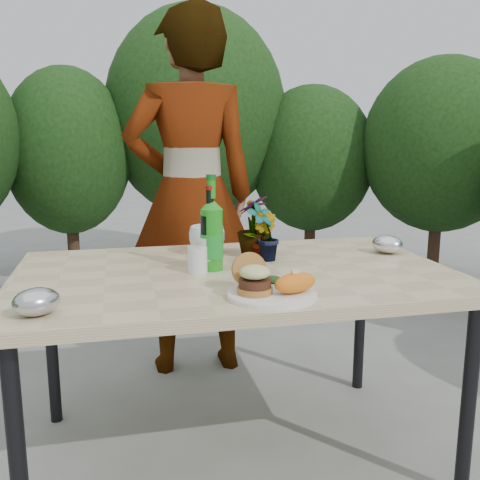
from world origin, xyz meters
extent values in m
plane|color=slate|center=(0.00, 0.00, 0.00)|extent=(80.00, 80.00, 0.00)
cube|color=tan|center=(0.00, 0.00, 0.73)|extent=(1.60, 1.00, 0.04)
cylinder|color=black|center=(-0.72, -0.42, 0.35)|extent=(0.05, 0.05, 0.71)
cylinder|color=black|center=(0.72, -0.42, 0.35)|extent=(0.05, 0.05, 0.71)
cylinder|color=black|center=(-0.72, 0.42, 0.35)|extent=(0.05, 0.05, 0.71)
cylinder|color=black|center=(0.72, 0.42, 0.35)|extent=(0.05, 0.05, 0.71)
cylinder|color=#382316|center=(-0.80, 2.80, 0.21)|extent=(0.10, 0.10, 0.42)
ellipsoid|color=#1E4316|center=(-0.80, 2.80, 1.11)|extent=(1.03, 1.03, 1.37)
cylinder|color=#382316|center=(0.30, 3.00, 0.25)|extent=(0.10, 0.10, 0.50)
ellipsoid|color=#1E4316|center=(0.30, 3.00, 1.43)|extent=(1.60, 1.60, 1.86)
cylinder|color=#382316|center=(1.30, 2.70, 0.19)|extent=(0.10, 0.10, 0.38)
ellipsoid|color=#1E4316|center=(1.30, 2.70, 1.03)|extent=(1.11, 1.11, 1.30)
cylinder|color=#382316|center=(2.20, 2.10, 0.22)|extent=(0.10, 0.10, 0.44)
ellipsoid|color=#1E4316|center=(2.20, 2.10, 1.16)|extent=(1.28, 1.28, 1.43)
cylinder|color=white|center=(0.04, -0.35, 0.76)|extent=(0.28, 0.28, 0.01)
cylinder|color=#B7722D|center=(-0.01, -0.35, 0.78)|extent=(0.11, 0.11, 0.02)
cylinder|color=#472314|center=(-0.01, -0.35, 0.80)|extent=(0.10, 0.10, 0.02)
ellipsoid|color=beige|center=(-0.01, -0.35, 0.83)|extent=(0.10, 0.10, 0.04)
cylinder|color=#B7722D|center=(-0.01, -0.27, 0.82)|extent=(0.11, 0.06, 0.11)
ellipsoid|color=orange|center=(0.11, -0.37, 0.80)|extent=(0.17, 0.12, 0.06)
ellipsoid|color=olive|center=(0.04, -0.26, 0.78)|extent=(0.04, 0.04, 0.02)
ellipsoid|color=#193814|center=(0.07, -0.25, 0.78)|extent=(0.06, 0.04, 0.03)
cylinder|color=black|center=(-0.09, 0.03, 0.85)|extent=(0.07, 0.07, 0.21)
cylinder|color=white|center=(-0.09, 0.03, 0.83)|extent=(0.08, 0.08, 0.08)
cone|color=black|center=(-0.09, 0.03, 0.97)|extent=(0.07, 0.07, 0.03)
cylinder|color=black|center=(-0.09, 0.03, 1.02)|extent=(0.03, 0.03, 0.06)
cylinder|color=maroon|center=(-0.09, 0.03, 1.06)|extent=(0.03, 0.03, 0.01)
cylinder|color=#1C8818|center=(-0.08, 0.03, 0.86)|extent=(0.08, 0.08, 0.23)
cylinder|color=#198C26|center=(-0.08, 0.03, 0.84)|extent=(0.09, 0.09, 0.09)
cone|color=#1C8818|center=(-0.08, 0.03, 1.00)|extent=(0.08, 0.08, 0.04)
cylinder|color=#1C8818|center=(-0.08, 0.03, 1.05)|extent=(0.03, 0.03, 0.07)
cylinder|color=#0C5919|center=(-0.08, 0.03, 1.09)|extent=(0.04, 0.04, 0.02)
cylinder|color=silver|center=(-0.14, 0.00, 0.80)|extent=(0.07, 0.07, 0.09)
imported|color=#24531C|center=(0.14, 0.16, 0.87)|extent=(0.14, 0.13, 0.23)
imported|color=#2E5D20|center=(0.16, 0.13, 0.85)|extent=(0.13, 0.14, 0.19)
imported|color=#26511C|center=(0.13, 0.21, 0.88)|extent=(0.20, 0.20, 0.25)
imported|color=silver|center=(-0.05, 0.31, 0.81)|extent=(0.16, 0.16, 0.12)
ellipsoid|color=#B2B4B9|center=(-0.65, -0.37, 0.79)|extent=(0.17, 0.16, 0.08)
ellipsoid|color=silver|center=(0.69, 0.14, 0.79)|extent=(0.16, 0.17, 0.08)
imported|color=#A47052|center=(-0.04, 0.86, 0.94)|extent=(0.69, 0.45, 1.87)
camera|label=1|loc=(-0.41, -1.88, 1.25)|focal=40.00mm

